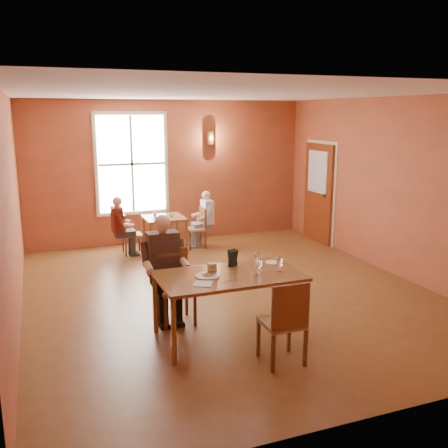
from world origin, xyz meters
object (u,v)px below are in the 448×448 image
object	(u,v)px
chair_diner_main	(176,288)
diner_white	(197,221)
chair_diner_maroon	(132,234)
chair_diner_white	(195,228)
diner_main	(176,274)
main_table	(229,306)
chair_empty	(282,321)
second_table	(165,234)
diner_maroon	(130,226)

from	to	relation	value
chair_diner_main	diner_white	size ratio (longest dim) A/B	0.87
chair_diner_maroon	chair_diner_white	bearing A→B (deg)	90.00
diner_main	chair_diner_main	bearing A→B (deg)	-90.00
main_table	chair_empty	bearing A→B (deg)	-68.57
chair_empty	chair_diner_main	bearing A→B (deg)	120.27
second_table	chair_diner_white	xyz separation A→B (m)	(0.65, 0.00, 0.07)
second_table	diner_white	bearing A→B (deg)	0.00
diner_main	chair_diner_white	distance (m)	3.82
chair_empty	diner_white	xyz separation A→B (m)	(0.59, 4.96, 0.07)
diner_main	second_table	distance (m)	3.64
diner_white	diner_maroon	distance (m)	1.36
diner_white	chair_diner_maroon	size ratio (longest dim) A/B	1.38
main_table	chair_diner_white	bearing A→B (deg)	78.15
main_table	diner_main	xyz separation A→B (m)	(-0.50, 0.62, 0.28)
chair_diner_white	diner_maroon	distance (m)	1.34
chair_empty	chair_diner_maroon	size ratio (longest dim) A/B	1.20
chair_diner_maroon	diner_white	bearing A→B (deg)	90.00
chair_empty	second_table	size ratio (longest dim) A/B	1.23
chair_diner_main	chair_diner_white	xyz separation A→B (m)	(1.37, 3.52, -0.07)
chair_empty	chair_diner_maroon	xyz separation A→B (m)	(-0.74, 4.96, -0.08)
diner_maroon	second_table	bearing A→B (deg)	90.00
main_table	chair_empty	size ratio (longest dim) A/B	1.79
chair_empty	diner_maroon	distance (m)	5.02
second_table	diner_maroon	bearing A→B (deg)	180.00
diner_main	chair_diner_maroon	bearing A→B (deg)	-91.21
diner_white	chair_empty	bearing A→B (deg)	173.19
second_table	diner_white	xyz separation A→B (m)	(0.68, 0.00, 0.21)
chair_empty	second_table	xyz separation A→B (m)	(-0.09, 4.96, -0.14)
diner_maroon	diner_white	bearing A→B (deg)	90.00
chair_diner_main	chair_empty	size ratio (longest dim) A/B	1.00
diner_main	diner_maroon	distance (m)	3.55
main_table	second_table	size ratio (longest dim) A/B	2.20
diner_maroon	chair_diner_main	bearing A→B (deg)	-0.73
chair_diner_main	chair_diner_white	size ratio (longest dim) A/B	1.17
diner_main	second_table	bearing A→B (deg)	-101.54
chair_empty	diner_white	bearing A→B (deg)	84.12
chair_empty	chair_diner_white	size ratio (longest dim) A/B	1.17
chair_diner_main	diner_main	xyz separation A→B (m)	(0.00, -0.03, 0.20)
chair_diner_main	chair_empty	bearing A→B (deg)	119.34
chair_diner_main	diner_maroon	size ratio (longest dim) A/B	0.86
chair_diner_main	diner_white	bearing A→B (deg)	-111.75
diner_white	diner_maroon	xyz separation A→B (m)	(-1.36, 0.00, 0.01)
chair_empty	chair_diner_white	world-z (taller)	chair_empty
second_table	diner_white	size ratio (longest dim) A/B	0.70
chair_diner_main	second_table	xyz separation A→B (m)	(0.72, 3.52, -0.14)
chair_diner_white	chair_diner_main	bearing A→B (deg)	158.67
main_table	chair_diner_maroon	distance (m)	4.19
chair_diner_main	diner_main	world-z (taller)	diner_main
second_table	chair_diner_main	bearing A→B (deg)	-101.63
chair_diner_white	diner_maroon	world-z (taller)	diner_maroon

